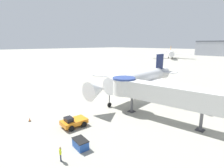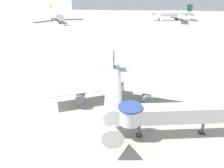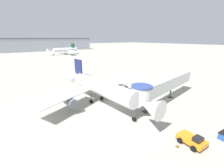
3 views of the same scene
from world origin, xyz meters
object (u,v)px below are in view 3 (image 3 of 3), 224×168
Objects in this scene: jet_bridge at (163,85)px; traffic_cone_near_nose at (178,145)px; main_airplane at (100,88)px; background_jet_green_tail at (64,50)px; pushback_tug_orange at (192,140)px.

traffic_cone_near_nose is (-11.08, -10.58, -4.10)m from jet_bridge.
traffic_cone_near_nose is (0.68, -18.66, -3.64)m from main_airplane.
jet_bridge is (11.76, -8.09, 0.47)m from main_airplane.
traffic_cone_near_nose is 0.02× the size of background_jet_green_tail.
main_airplane reaches higher than jet_bridge.
main_airplane is 19.03m from traffic_cone_near_nose.
jet_bridge is 6.22× the size of pushback_tug_orange.
traffic_cone_near_nose is at bearing -91.41° from main_airplane.
jet_bridge is 15.05m from pushback_tug_orange.
traffic_cone_near_nose is at bearing 160.94° from pushback_tug_orange.
jet_bridge is at bearing -16.62° from background_jet_green_tail.
background_jet_green_tail is at bearing 72.60° from jet_bridge.
traffic_cone_near_nose is at bearing -143.86° from jet_bridge.
background_jet_green_tail is at bearing 76.27° from traffic_cone_near_nose.
main_airplane is at bearing -22.95° from background_jet_green_tail.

